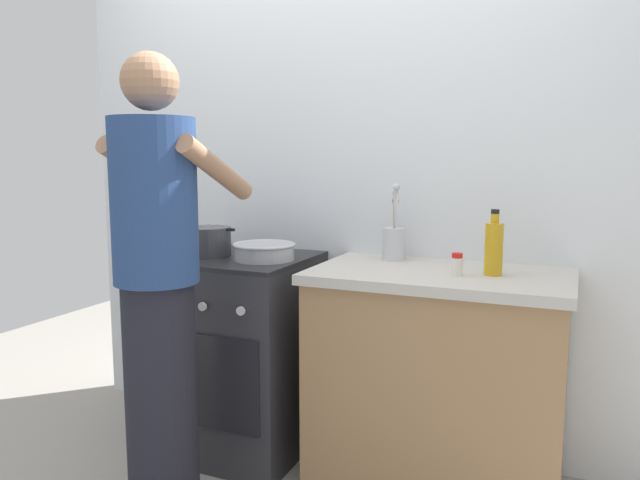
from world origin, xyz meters
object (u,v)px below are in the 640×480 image
(mixing_bowl, at_px, (264,251))
(utensil_crock, at_px, (394,240))
(spice_bottle, at_px, (457,265))
(pot, at_px, (209,242))
(person, at_px, (158,293))
(stove_range, at_px, (243,353))
(oil_bottle, at_px, (494,248))

(mixing_bowl, bearing_deg, utensil_crock, 23.43)
(utensil_crock, relative_size, spice_bottle, 3.90)
(mixing_bowl, bearing_deg, pot, -178.62)
(mixing_bowl, xyz_separation_m, person, (-0.12, -0.57, -0.08))
(pot, distance_m, spice_bottle, 1.12)
(stove_range, height_order, pot, pot)
(stove_range, distance_m, pot, 0.54)
(stove_range, bearing_deg, utensil_crock, 15.79)
(stove_range, distance_m, utensil_crock, 0.87)
(stove_range, relative_size, pot, 3.35)
(utensil_crock, xyz_separation_m, spice_bottle, (0.32, -0.25, -0.05))
(pot, relative_size, spice_bottle, 3.13)
(mixing_bowl, height_order, oil_bottle, oil_bottle)
(oil_bottle, bearing_deg, person, -150.64)
(pot, bearing_deg, person, -74.21)
(stove_range, xyz_separation_m, utensil_crock, (0.66, 0.19, 0.54))
(utensil_crock, xyz_separation_m, oil_bottle, (0.44, -0.18, 0.02))
(pot, relative_size, utensil_crock, 0.80)
(mixing_bowl, bearing_deg, oil_bottle, 2.41)
(spice_bottle, bearing_deg, oil_bottle, 27.28)
(pot, bearing_deg, mixing_bowl, 1.38)
(utensil_crock, height_order, spice_bottle, utensil_crock)
(stove_range, relative_size, spice_bottle, 10.51)
(utensil_crock, xyz_separation_m, person, (-0.64, -0.79, -0.13))
(oil_bottle, bearing_deg, spice_bottle, -152.72)
(stove_range, relative_size, oil_bottle, 3.61)
(stove_range, height_order, person, person)
(spice_bottle, bearing_deg, stove_range, 176.37)
(mixing_bowl, distance_m, oil_bottle, 0.96)
(pot, height_order, mixing_bowl, pot)
(mixing_bowl, xyz_separation_m, oil_bottle, (0.96, 0.04, 0.06))
(person, bearing_deg, pot, 105.79)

